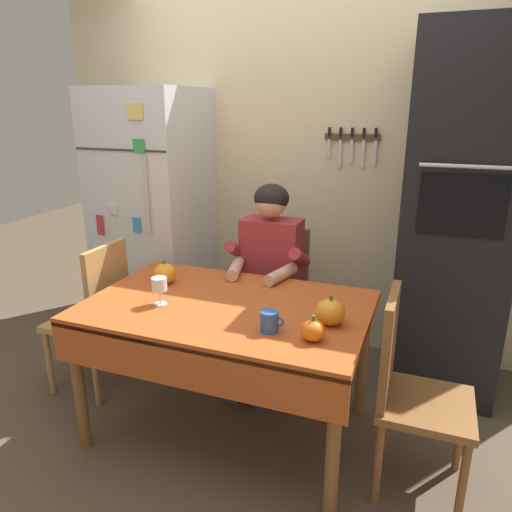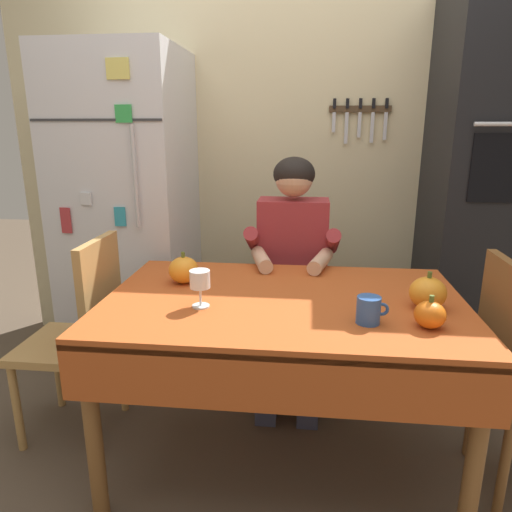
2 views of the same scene
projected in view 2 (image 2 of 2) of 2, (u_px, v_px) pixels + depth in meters
ground_plane at (280, 473)px, 1.93m from camera, size 10.00×10.00×0.00m
back_wall_assembly at (304, 141)px, 2.86m from camera, size 3.70×0.13×2.60m
refrigerator at (129, 213)px, 2.70m from camera, size 0.68×0.71×1.80m
wall_oven at (489, 192)px, 2.49m from camera, size 0.60×0.64×2.10m
dining_table at (283, 320)px, 1.82m from camera, size 1.40×0.90×0.74m
chair_behind_person at (292, 287)px, 2.62m from camera, size 0.40×0.40×0.93m
seated_person at (292, 258)px, 2.38m from camera, size 0.47×0.55×1.25m
chair_left_side at (83, 330)px, 2.07m from camera, size 0.40×0.40×0.93m
coffee_mug at (369, 310)px, 1.57m from camera, size 0.11×0.08×0.09m
wine_glass at (200, 281)px, 1.70m from camera, size 0.08×0.08×0.14m
pumpkin_large at (184, 270)px, 1.98m from camera, size 0.13×0.13×0.14m
pumpkin_medium at (430, 315)px, 1.54m from camera, size 0.10×0.10×0.11m
pumpkin_small at (428, 293)px, 1.70m from camera, size 0.13×0.13×0.14m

